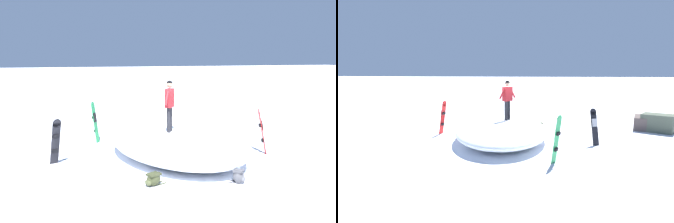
# 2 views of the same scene
# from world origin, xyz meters

# --- Properties ---
(ground) EXTENTS (240.00, 240.00, 0.00)m
(ground) POSITION_xyz_m (0.00, 0.00, 0.00)
(ground) COLOR white
(snow_mound) EXTENTS (4.83, 6.96, 0.93)m
(snow_mound) POSITION_xyz_m (-0.18, 0.52, 0.46)
(snow_mound) COLOR white
(snow_mound) RESTS_ON ground
(snowboarder_standing) EXTENTS (0.69, 0.92, 1.80)m
(snowboarder_standing) POSITION_xyz_m (-0.42, 0.43, 2.02)
(snowboarder_standing) COLOR black
(snowboarder_standing) RESTS_ON snow_mound
(snowboard_primary_upright) EXTENTS (0.36, 0.38, 1.71)m
(snowboard_primary_upright) POSITION_xyz_m (-2.51, 3.63, 0.89)
(snowboard_primary_upright) COLOR #1E8C47
(snowboard_primary_upright) RESTS_ON ground
(snowboard_secondary_upright) EXTENTS (0.42, 0.48, 1.56)m
(snowboard_secondary_upright) POSITION_xyz_m (-4.23, 0.85, 0.81)
(snowboard_secondary_upright) COLOR black
(snowboard_secondary_upright) RESTS_ON ground
(snowboard_tertiary_upright) EXTENTS (0.43, 0.40, 1.69)m
(snowboard_tertiary_upright) POSITION_xyz_m (2.91, -0.26, 0.87)
(snowboard_tertiary_upright) COLOR red
(snowboard_tertiary_upright) RESTS_ON ground
(backpack_near) EXTENTS (0.69, 0.48, 0.35)m
(backpack_near) POSITION_xyz_m (-1.85, -2.12, 0.18)
(backpack_near) COLOR #383D23
(backpack_near) RESTS_ON ground
(backpack_far) EXTENTS (0.49, 0.49, 0.39)m
(backpack_far) POSITION_xyz_m (0.47, -2.76, 0.20)
(backpack_far) COLOR #4C4C51
(backpack_far) RESTS_ON ground
(rock_outcrop) EXTENTS (2.16, 2.44, 0.92)m
(rock_outcrop) POSITION_xyz_m (-7.81, -2.55, 0.40)
(rock_outcrop) COLOR #504440
(rock_outcrop) RESTS_ON ground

